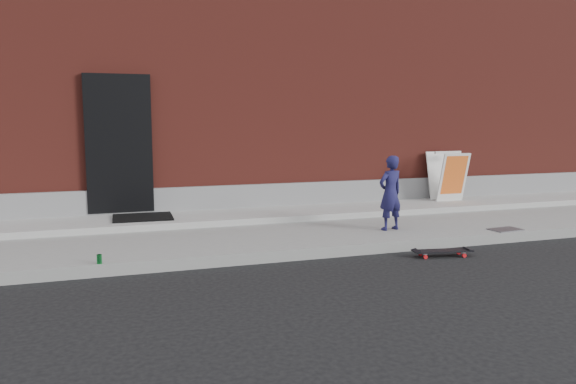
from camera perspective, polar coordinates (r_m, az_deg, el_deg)
name	(u,v)px	position (r m, az deg, el deg)	size (l,w,h in m)	color
ground	(337,257)	(7.44, 5.02, -6.64)	(80.00, 80.00, 0.00)	black
sidewalk	(299,230)	(8.78, 1.11, -3.93)	(20.00, 3.00, 0.15)	gray
apron	(281,213)	(9.60, -0.70, -2.19)	(20.00, 1.20, 0.10)	gray
building	(223,90)	(13.92, -6.61, 10.23)	(20.00, 8.10, 5.00)	maroon
child	(390,193)	(8.50, 10.36, -0.10)	(0.41, 0.27, 1.12)	#1A1845
skateboard	(442,251)	(7.71, 15.40, -5.83)	(0.79, 0.33, 0.09)	red
pizza_sign	(448,176)	(11.18, 15.92, 1.59)	(0.57, 0.67, 0.94)	silver
soda_can	(99,259)	(6.85, -18.62, -6.47)	(0.06, 0.06, 0.11)	#1B8736
doormat	(143,217)	(9.17, -14.54, -2.49)	(0.91, 0.74, 0.03)	black
utility_plate	(505,229)	(9.05, 21.22, -3.57)	(0.47, 0.30, 0.01)	#58585E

